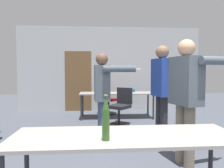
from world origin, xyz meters
TOP-DOWN VIEW (x-y plane):
  - back_wall at (-0.03, 6.10)m, footprint 6.28×0.12m
  - conference_table_near at (-0.22, 0.50)m, footprint 2.12×0.73m
  - conference_table_far at (0.11, 4.80)m, footprint 2.13×0.76m
  - person_right_polo at (-0.37, 2.45)m, footprint 0.80×0.69m
  - person_far_watching at (0.78, 1.47)m, footprint 0.92×0.68m
  - person_center_tall at (0.74, 2.46)m, footprint 0.89×0.64m
  - office_chair_far_left at (0.12, 3.94)m, footprint 0.68×0.69m
  - office_chair_far_right at (-0.15, 5.39)m, footprint 0.68×0.67m
  - beer_bottle at (-0.42, 0.35)m, footprint 0.07×0.07m
  - drink_cup at (0.64, 4.98)m, footprint 0.08×0.08m

SIDE VIEW (x-z plane):
  - office_chair_far_right at x=-0.15m, z-range -0.03..0.89m
  - office_chair_far_left at x=0.12m, z-range -0.03..0.90m
  - conference_table_near at x=-0.22m, z-range 0.30..1.04m
  - conference_table_far at x=0.11m, z-range 0.31..1.04m
  - drink_cup at x=0.64m, z-range 0.73..0.83m
  - beer_bottle at x=-0.42m, z-range 0.72..1.12m
  - person_right_polo at x=-0.37m, z-range 0.16..1.84m
  - person_far_watching at x=0.78m, z-range 0.18..1.96m
  - person_center_tall at x=0.74m, z-range 0.19..2.01m
  - back_wall at x=-0.03m, z-range -0.01..2.88m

